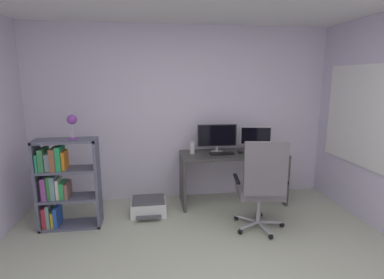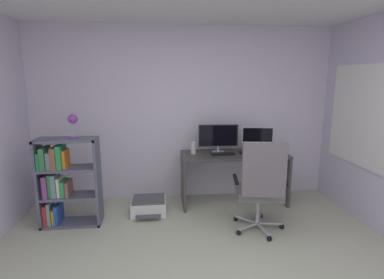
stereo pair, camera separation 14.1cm
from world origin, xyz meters
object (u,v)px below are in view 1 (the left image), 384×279
desk (233,166)px  office_chair (262,184)px  keyboard (222,154)px  bookshelf (61,183)px  monitor_main (217,136)px  desk_lamp (72,122)px  computer_mouse (240,152)px  monitor_secondary (256,137)px  desktop_speaker (192,148)px  printer (149,206)px

desk → office_chair: size_ratio=1.33×
keyboard → office_chair: bearing=-73.4°
bookshelf → keyboard: bearing=10.4°
monitor_main → desk_lamp: size_ratio=1.95×
computer_mouse → bookshelf: size_ratio=0.09×
computer_mouse → monitor_secondary: bearing=26.9°
monitor_main → monitor_secondary: monitor_main is taller
desktop_speaker → printer: size_ratio=0.36×
desktop_speaker → computer_mouse: bearing=-5.4°
keyboard → monitor_secondary: bearing=13.9°
computer_mouse → bookshelf: bookshelf is taller
monitor_main → printer: (-1.01, -0.31, -0.88)m
monitor_secondary → keyboard: bearing=-165.2°
desktop_speaker → office_chair: (0.68, -0.95, -0.23)m
bookshelf → monitor_main: bearing=14.5°
keyboard → printer: keyboard is taller
monitor_secondary → office_chair: size_ratio=0.40×
monitor_secondary → desktop_speaker: bearing=-177.1°
keyboard → printer: bearing=-171.9°
monitor_main → printer: size_ratio=1.21×
desk → computer_mouse: (0.10, -0.03, 0.21)m
desk → computer_mouse: bearing=-14.9°
keyboard → printer: size_ratio=0.72×
desk → keyboard: 0.28m
desk → monitor_main: monitor_main is taller
monitor_main → monitor_secondary: 0.58m
desk → office_chair: 0.91m
computer_mouse → desktop_speaker: bearing=178.3°
desk → computer_mouse: size_ratio=15.05×
keyboard → desk: bearing=16.4°
computer_mouse → printer: size_ratio=0.21×
office_chair → monitor_main: bearing=107.3°
monitor_secondary → computer_mouse: (-0.26, -0.11, -0.19)m
desktop_speaker → bookshelf: bookshelf is taller
monitor_secondary → office_chair: 1.09m
monitor_secondary → computer_mouse: bearing=-156.9°
monitor_main → office_chair: 1.11m
monitor_secondary → office_chair: (-0.27, -0.99, -0.35)m
keyboard → computer_mouse: computer_mouse is taller
desk → printer: desk is taller
computer_mouse → bookshelf: bearing=-166.3°
monitor_main → desktop_speaker: size_ratio=3.34×
monitor_secondary → monitor_main: bearing=-180.0°
monitor_main → bookshelf: (-2.04, -0.53, -0.42)m
monitor_secondary → desktop_speaker: monitor_secondary is taller
desk → keyboard: bearing=-162.6°
desk → monitor_secondary: (0.36, 0.09, 0.41)m
desk_lamp → printer: desk_lamp is taller
monitor_secondary → printer: monitor_secondary is taller
desktop_speaker → office_chair: 1.19m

